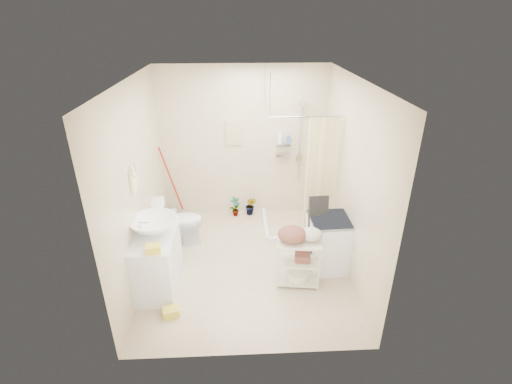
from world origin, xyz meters
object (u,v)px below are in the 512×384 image
toilet (179,222)px  washing_machine (328,243)px  laundry_rack (299,258)px  vanity (158,261)px

toilet → washing_machine: size_ratio=0.96×
washing_machine → laundry_rack: (-0.46, -0.33, -0.00)m
vanity → toilet: size_ratio=1.22×
toilet → washing_machine: (2.18, -0.72, 0.01)m
vanity → toilet: vanity is taller
toilet → laundry_rack: laundry_rack is taller
toilet → washing_machine: 2.30m
vanity → laundry_rack: size_ratio=1.18×
vanity → laundry_rack: 1.84m
vanity → toilet: 1.06m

